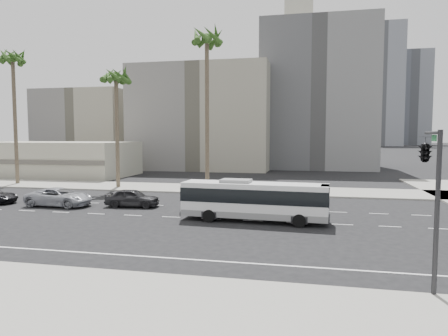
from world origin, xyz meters
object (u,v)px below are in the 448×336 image
(car_b, at_px, (59,197))
(palm_near, at_px, (207,42))
(city_bus, at_px, (254,200))
(palm_far, at_px, (13,60))
(palm_mid, at_px, (116,79))
(car_a, at_px, (132,198))
(traffic_signal, at_px, (426,155))

(car_b, xyz_separation_m, palm_near, (10.00, 11.13, 14.77))
(city_bus, bearing_deg, palm_far, 157.43)
(palm_far, bearing_deg, car_b, -41.54)
(palm_near, bearing_deg, palm_mid, 175.57)
(car_b, height_order, palm_far, palm_far)
(car_a, distance_m, palm_mid, 17.27)
(car_a, xyz_separation_m, palm_far, (-20.37, 11.64, 14.09))
(car_a, distance_m, palm_far, 27.36)
(car_a, relative_size, car_b, 0.80)
(car_b, distance_m, palm_mid, 16.55)
(city_bus, height_order, traffic_signal, traffic_signal)
(palm_far, bearing_deg, palm_mid, -2.65)
(palm_mid, bearing_deg, palm_far, 177.35)
(traffic_signal, bearing_deg, palm_far, 154.76)
(car_a, height_order, palm_near, palm_near)
(car_a, bearing_deg, palm_mid, 27.07)
(palm_near, distance_m, palm_mid, 11.17)
(car_a, distance_m, palm_near, 18.36)
(traffic_signal, height_order, palm_mid, palm_mid)
(car_b, xyz_separation_m, palm_mid, (-0.62, 11.95, 11.43))
(city_bus, distance_m, palm_far, 37.10)
(traffic_signal, height_order, palm_far, palm_far)
(car_a, bearing_deg, car_b, 94.11)
(car_a, distance_m, traffic_signal, 23.44)
(city_bus, xyz_separation_m, palm_near, (-6.87, 13.79, 14.02))
(city_bus, height_order, car_a, city_bus)
(palm_near, relative_size, palm_far, 1.05)
(palm_far, bearing_deg, car_a, -29.74)
(city_bus, bearing_deg, traffic_signal, -42.89)
(traffic_signal, bearing_deg, city_bus, 139.76)
(car_b, xyz_separation_m, traffic_signal, (25.44, -11.67, 4.34))
(car_a, relative_size, palm_near, 0.26)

